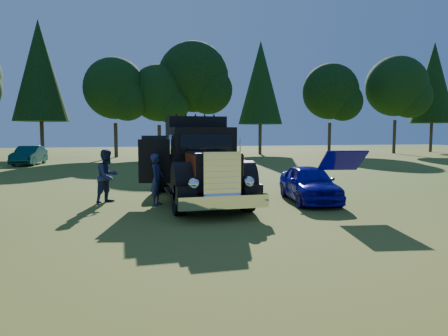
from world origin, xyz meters
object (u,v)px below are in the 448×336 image
(diamond_t_truck, at_px, (200,166))
(distant_teal_car, at_px, (29,155))
(spectator_far, at_px, (108,176))
(spectator_near, at_px, (157,179))
(hotrod_coupe, at_px, (309,183))

(diamond_t_truck, distance_m, distant_teal_car, 21.57)
(diamond_t_truck, xyz_separation_m, spectator_far, (-3.13, 0.63, -0.35))
(spectator_near, distance_m, spectator_far, 1.86)
(spectator_far, bearing_deg, hotrod_coupe, -58.87)
(diamond_t_truck, distance_m, spectator_far, 3.21)
(diamond_t_truck, distance_m, spectator_near, 1.60)
(spectator_near, bearing_deg, distant_teal_car, 46.71)
(diamond_t_truck, relative_size, spectator_far, 3.86)
(hotrod_coupe, relative_size, spectator_near, 2.45)
(hotrod_coupe, xyz_separation_m, spectator_near, (-5.27, 0.58, 0.21))
(spectator_near, distance_m, distant_teal_car, 21.21)
(diamond_t_truck, bearing_deg, spectator_near, -169.33)
(spectator_far, height_order, distant_teal_car, spectator_far)
(hotrod_coupe, relative_size, spectator_far, 2.29)
(hotrod_coupe, distance_m, spectator_far, 7.05)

